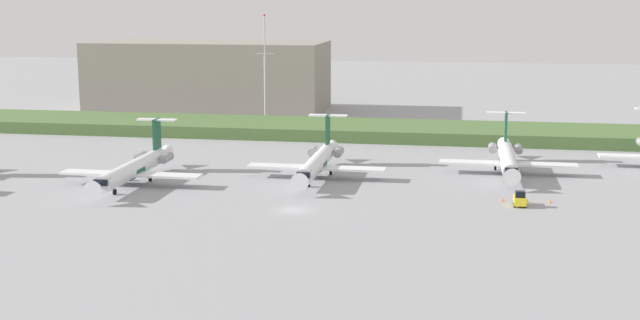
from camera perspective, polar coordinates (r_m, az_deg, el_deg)
The scene contains 11 objects.
ground_plane at distance 147.57m, azimuth 0.54°, elevation -0.55°, with size 500.00×500.00×0.00m, color #939399.
grass_berm at distance 182.09m, azimuth 2.33°, elevation 2.04°, with size 320.00×20.00×2.54m, color #4C6B38.
regional_jet_second at distance 138.24m, azimuth -12.40°, elevation -0.52°, with size 22.81×31.00×9.00m.
regional_jet_third at distance 140.18m, azimuth -0.15°, elevation -0.11°, with size 22.81×31.00×9.00m.
regional_jet_fourth at distance 146.95m, azimuth 12.52°, elevation 0.14°, with size 22.81×31.00×9.00m.
antenna_mast at distance 194.86m, azimuth -3.72°, elevation 5.37°, with size 4.40×0.50×25.57m.
distant_hangar at distance 225.63m, azimuth -7.51°, elevation 5.64°, with size 61.17×25.44×17.89m, color gray.
baggage_tug at distance 124.03m, azimuth 13.32°, elevation -2.59°, with size 1.72×3.20×2.30m.
safety_cone_front_marker at distance 126.62m, azimuth 12.16°, elevation -2.61°, with size 0.44×0.44×0.55m, color orange.
safety_cone_mid_marker at distance 126.81m, azimuth 13.79°, elevation -2.66°, with size 0.44×0.44×0.55m, color orange.
safety_cone_rear_marker at distance 127.19m, azimuth 15.23°, elevation -2.69°, with size 0.44×0.44×0.55m, color orange.
Camera 1 is at (23.09, -112.76, 29.37)m, focal length 47.48 mm.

